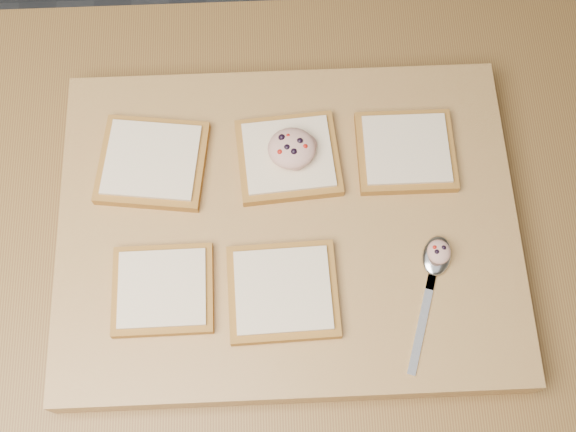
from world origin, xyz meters
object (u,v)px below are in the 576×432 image
Objects in this scene: bread_far_center at (288,157)px; tuna_salad_dollop at (292,148)px; cutting_board at (288,227)px; spoon at (435,265)px.

bread_far_center is 2.25× the size of tuna_salad_dollop.
cutting_board is 3.31× the size of spoon.
bread_far_center is 0.02m from tuna_salad_dollop.
tuna_salad_dollop is at bearing 84.40° from cutting_board.
bread_far_center is at bearing 138.58° from spoon.
tuna_salad_dollop reaches higher than bread_far_center.
tuna_salad_dollop is at bearing 137.70° from spoon.
tuna_salad_dollop is 0.22m from spoon.
bread_far_center is (0.00, 0.08, 0.03)m from cutting_board.
spoon is (0.17, -0.15, -0.00)m from bread_far_center.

